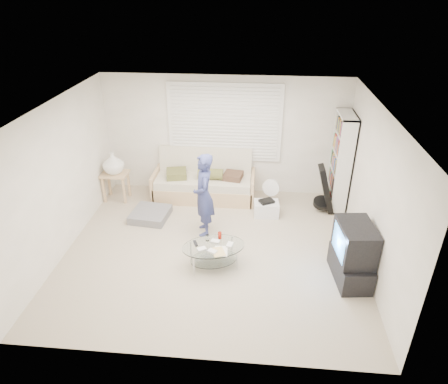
# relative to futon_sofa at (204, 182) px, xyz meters

# --- Properties ---
(ground) EXTENTS (5.00, 5.00, 0.00)m
(ground) POSITION_rel_futon_sofa_xyz_m (0.40, -1.87, -0.34)
(ground) COLOR tan
(ground) RESTS_ON ground
(room_shell) EXTENTS (5.02, 4.52, 2.51)m
(room_shell) POSITION_rel_futon_sofa_xyz_m (0.40, -1.40, 1.29)
(room_shell) COLOR beige
(room_shell) RESTS_ON ground
(window_blinds) EXTENTS (2.32, 0.08, 1.62)m
(window_blinds) POSITION_rel_futon_sofa_xyz_m (0.40, 0.33, 1.21)
(window_blinds) COLOR silver
(window_blinds) RESTS_ON ground
(futon_sofa) EXTENTS (2.11, 0.85, 1.03)m
(futon_sofa) POSITION_rel_futon_sofa_xyz_m (0.00, 0.00, 0.00)
(futon_sofa) COLOR tan
(futon_sofa) RESTS_ON ground
(grey_floor_pillow) EXTENTS (0.75, 0.75, 0.15)m
(grey_floor_pillow) POSITION_rel_futon_sofa_xyz_m (-0.94, -0.95, -0.26)
(grey_floor_pillow) COLOR #5E5E63
(grey_floor_pillow) RESTS_ON ground
(side_table) EXTENTS (0.54, 0.43, 1.06)m
(side_table) POSITION_rel_futon_sofa_xyz_m (-1.82, -0.27, 0.45)
(side_table) COLOR tan
(side_table) RESTS_ON ground
(bookshelf) EXTENTS (0.30, 0.81, 1.93)m
(bookshelf) POSITION_rel_futon_sofa_xyz_m (2.72, -0.09, 0.63)
(bookshelf) COLOR white
(bookshelf) RESTS_ON ground
(guitar_case) EXTENTS (0.40, 0.36, 0.95)m
(guitar_case) POSITION_rel_futon_sofa_xyz_m (2.45, -0.37, 0.09)
(guitar_case) COLOR black
(guitar_case) RESTS_ON ground
(floor_fan) EXTENTS (0.37, 0.24, 0.59)m
(floor_fan) POSITION_rel_futon_sofa_xyz_m (1.39, -0.21, 0.00)
(floor_fan) COLOR white
(floor_fan) RESTS_ON ground
(storage_bin) EXTENTS (0.50, 0.37, 0.34)m
(storage_bin) POSITION_rel_futon_sofa_xyz_m (1.31, -0.64, -0.19)
(storage_bin) COLOR white
(storage_bin) RESTS_ON ground
(tv_unit) EXTENTS (0.57, 0.93, 0.96)m
(tv_unit) POSITION_rel_futon_sofa_xyz_m (2.60, -2.40, 0.13)
(tv_unit) COLOR black
(tv_unit) RESTS_ON ground
(coffee_table) EXTENTS (1.15, 0.90, 0.50)m
(coffee_table) POSITION_rel_futon_sofa_xyz_m (0.46, -2.28, -0.03)
(coffee_table) COLOR silver
(coffee_table) RESTS_ON ground
(standing_person) EXTENTS (0.48, 0.63, 1.54)m
(standing_person) POSITION_rel_futon_sofa_xyz_m (0.19, -1.35, 0.43)
(standing_person) COLOR navy
(standing_person) RESTS_ON ground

